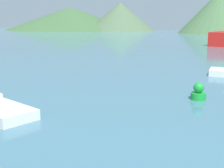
% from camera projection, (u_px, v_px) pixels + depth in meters
% --- Properties ---
extents(buoy_marker, '(0.85, 0.85, 0.97)m').
position_uv_depth(buoy_marker, '(198.00, 92.00, 17.47)').
color(buoy_marker, green).
rests_on(buoy_marker, ground_plane).
extents(hill_west, '(50.71, 50.71, 8.81)m').
position_uv_depth(hill_west, '(70.00, 18.00, 125.98)').
color(hill_west, '#3D6038').
rests_on(hill_west, ground_plane).
extents(hill_central, '(25.78, 25.78, 10.20)m').
position_uv_depth(hill_central, '(120.00, 16.00, 116.44)').
color(hill_central, '#4C6647').
rests_on(hill_central, ground_plane).
extents(hill_east, '(24.79, 24.79, 13.09)m').
position_uv_depth(hill_east, '(221.00, 11.00, 93.31)').
color(hill_east, '#476B42').
rests_on(hill_east, ground_plane).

